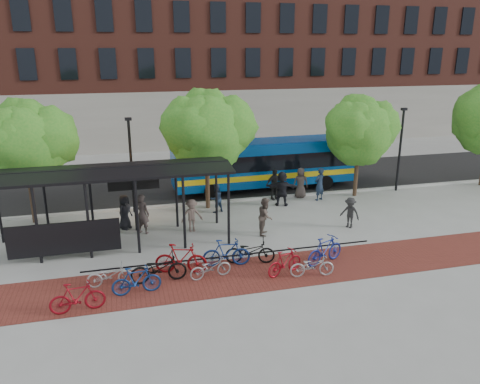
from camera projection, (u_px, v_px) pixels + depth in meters
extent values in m
plane|color=#9E9E99|center=(278.00, 223.00, 23.77)|extent=(160.00, 160.00, 0.00)
cube|color=black|center=(239.00, 181.00, 31.17)|extent=(160.00, 8.00, 0.01)
cube|color=#B7B7B2|center=(256.00, 199.00, 27.45)|extent=(160.00, 0.25, 0.12)
cube|color=maroon|center=(271.00, 272.00, 18.67)|extent=(24.00, 3.00, 0.01)
cube|color=black|center=(234.00, 265.00, 19.19)|extent=(12.00, 0.05, 0.95)
cube|color=brown|center=(291.00, 32.00, 47.22)|extent=(55.00, 14.00, 20.00)
cylinder|color=black|center=(37.00, 226.00, 18.95)|extent=(0.12, 0.12, 3.30)
cylinder|color=black|center=(46.00, 205.00, 21.45)|extent=(0.12, 0.12, 3.30)
cylinder|color=black|center=(88.00, 221.00, 19.43)|extent=(0.12, 0.12, 3.30)
cylinder|color=black|center=(91.00, 201.00, 21.93)|extent=(0.12, 0.12, 3.30)
cylinder|color=black|center=(137.00, 217.00, 19.91)|extent=(0.12, 0.12, 3.30)
cylinder|color=black|center=(135.00, 198.00, 22.40)|extent=(0.12, 0.12, 3.30)
cylinder|color=black|center=(184.00, 213.00, 20.38)|extent=(0.12, 0.12, 3.30)
cylinder|color=black|center=(176.00, 195.00, 22.88)|extent=(0.12, 0.12, 3.30)
cylinder|color=black|center=(229.00, 209.00, 20.86)|extent=(0.12, 0.12, 3.30)
cylinder|color=black|center=(216.00, 192.00, 23.35)|extent=(0.12, 0.12, 3.30)
cube|color=black|center=(64.00, 239.00, 19.34)|extent=(4.50, 0.08, 1.40)
cube|color=black|center=(110.00, 174.00, 19.73)|extent=(10.60, 1.65, 0.29)
cube|color=black|center=(110.00, 166.00, 21.03)|extent=(10.60, 1.65, 0.29)
cube|color=black|center=(111.00, 171.00, 21.79)|extent=(9.00, 0.10, 0.40)
cube|color=black|center=(134.00, 183.00, 22.27)|extent=(2.40, 0.12, 0.70)
cube|color=#FF7200|center=(134.00, 182.00, 22.35)|extent=(2.20, 0.02, 0.55)
cylinder|color=#382619|center=(32.00, 200.00, 23.62)|extent=(0.24, 0.24, 2.38)
sphere|color=#2D7B21|center=(25.00, 146.00, 22.79)|extent=(4.00, 4.00, 4.00)
sphere|color=#2D7B21|center=(46.00, 138.00, 23.12)|extent=(3.20, 3.20, 3.20)
sphere|color=#2D7B21|center=(4.00, 139.00, 22.20)|extent=(3.00, 3.00, 3.00)
sphere|color=#2D7B21|center=(26.00, 128.00, 22.94)|extent=(2.80, 2.80, 2.80)
cylinder|color=#382619|center=(208.00, 186.00, 25.73)|extent=(0.24, 0.24, 2.52)
sphere|color=#2D7B21|center=(206.00, 133.00, 24.86)|extent=(4.20, 4.20, 4.20)
sphere|color=#2D7B21|center=(225.00, 126.00, 25.21)|extent=(3.36, 3.36, 3.36)
sphere|color=#2D7B21|center=(191.00, 127.00, 24.26)|extent=(3.15, 3.15, 3.15)
sphere|color=#2D7B21|center=(207.00, 117.00, 25.02)|extent=(2.94, 2.94, 2.94)
cylinder|color=#382619|center=(356.00, 177.00, 27.91)|extent=(0.24, 0.24, 2.27)
sphere|color=#2D7B21|center=(359.00, 133.00, 27.12)|extent=(3.80, 3.80, 3.80)
sphere|color=#2D7B21|center=(373.00, 127.00, 27.44)|extent=(3.04, 3.04, 3.04)
sphere|color=#2D7B21|center=(350.00, 128.00, 26.54)|extent=(2.85, 2.85, 2.85)
sphere|color=#2D7B21|center=(358.00, 118.00, 27.28)|extent=(2.66, 2.66, 2.66)
cylinder|color=black|center=(132.00, 167.00, 24.69)|extent=(0.14, 0.14, 5.00)
cube|color=black|center=(128.00, 119.00, 23.93)|extent=(0.35, 0.20, 0.15)
cylinder|color=black|center=(400.00, 151.00, 28.50)|extent=(0.14, 0.14, 5.00)
cube|color=black|center=(404.00, 109.00, 27.74)|extent=(0.35, 0.20, 0.15)
cube|color=#08499B|center=(264.00, 162.00, 29.08)|extent=(11.44, 2.71, 2.61)
cube|color=black|center=(264.00, 159.00, 29.02)|extent=(11.21, 2.75, 0.95)
cube|color=yellow|center=(264.00, 172.00, 29.27)|extent=(11.33, 2.76, 0.33)
cube|color=#08499B|center=(265.00, 142.00, 28.71)|extent=(11.21, 2.46, 0.17)
cylinder|color=black|center=(212.00, 192.00, 27.39)|extent=(0.92, 0.29, 0.91)
cylinder|color=black|center=(203.00, 181.00, 29.66)|extent=(0.92, 0.29, 0.91)
cylinder|color=black|center=(326.00, 183.00, 29.27)|extent=(0.92, 0.29, 0.91)
cylinder|color=black|center=(309.00, 173.00, 31.53)|extent=(0.92, 0.29, 0.91)
imported|color=maroon|center=(77.00, 297.00, 15.69)|extent=(1.87, 0.68, 1.10)
imported|color=#A6A6A8|center=(110.00, 275.00, 17.44)|extent=(1.71, 0.62, 0.89)
imported|color=navy|center=(136.00, 280.00, 16.85)|extent=(1.81, 0.63, 1.07)
imported|color=black|center=(159.00, 268.00, 17.71)|extent=(2.14, 0.79, 1.12)
imported|color=maroon|center=(181.00, 259.00, 18.38)|extent=(2.15, 1.14, 1.24)
imported|color=gray|center=(210.00, 267.00, 18.05)|extent=(1.74, 0.84, 0.88)
imported|color=navy|center=(226.00, 253.00, 18.99)|extent=(2.00, 0.81, 1.17)
imported|color=black|center=(250.00, 251.00, 19.25)|extent=(2.15, 1.16, 1.07)
imported|color=maroon|center=(285.00, 262.00, 18.32)|extent=(1.77, 1.10, 1.03)
imported|color=#9D9D9F|center=(312.00, 266.00, 18.16)|extent=(1.81, 0.81, 0.92)
imported|color=navy|center=(325.00, 250.00, 19.22)|extent=(2.04, 1.28, 1.19)
imported|color=black|center=(125.00, 212.00, 22.85)|extent=(0.96, 1.01, 1.74)
imported|color=#382F2C|center=(142.00, 214.00, 22.25)|extent=(0.86, 0.79, 1.97)
imported|color=#1E2F48|center=(216.00, 198.00, 25.17)|extent=(0.94, 0.85, 1.56)
imported|color=brown|center=(192.00, 216.00, 22.52)|extent=(1.10, 0.70, 1.63)
imported|color=#242424|center=(274.00, 184.00, 27.26)|extent=(1.14, 0.68, 1.82)
imported|color=black|center=(282.00, 189.00, 26.20)|extent=(1.92, 1.15, 1.98)
imported|color=#413734|center=(301.00, 183.00, 27.63)|extent=(0.99, 0.76, 1.80)
imported|color=#1A293E|center=(319.00, 184.00, 27.12)|extent=(0.84, 0.73, 1.93)
imported|color=brown|center=(265.00, 216.00, 22.15)|extent=(1.00, 1.09, 1.82)
imported|color=black|center=(350.00, 213.00, 23.02)|extent=(1.07, 1.15, 1.55)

